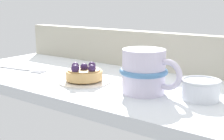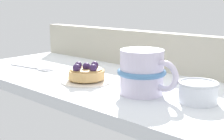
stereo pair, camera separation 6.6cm
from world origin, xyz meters
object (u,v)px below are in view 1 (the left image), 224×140
Objects in this scene: coffee_mug at (145,71)px; sugar_bowl at (201,89)px; dessert_fork at (22,69)px; dessert_plate at (84,81)px; raspberry_tart at (84,73)px.

coffee_mug is 1.77× the size of sugar_bowl.
coffee_mug reaches higher than sugar_bowl.
dessert_fork is at bearing -175.74° from sugar_bowl.
dessert_plate is 0.76× the size of dessert_fork.
raspberry_tart is 26.27cm from sugar_bowl.
dessert_plate is 0.90× the size of coffee_mug.
dessert_plate is 15.92cm from coffee_mug.
dessert_fork is 48.28cm from sugar_bowl.
sugar_bowl is (48.12, 3.59, 1.80)cm from dessert_fork.
raspberry_tart is 1.12× the size of sugar_bowl.
dessert_plate reaches higher than dessert_fork.
dessert_plate is 26.33cm from sugar_bowl.
raspberry_tart is at bearing -71.84° from dessert_plate.
dessert_fork is (-22.05, -0.32, -0.04)cm from dessert_plate.
coffee_mug is at bearing -166.94° from sugar_bowl.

